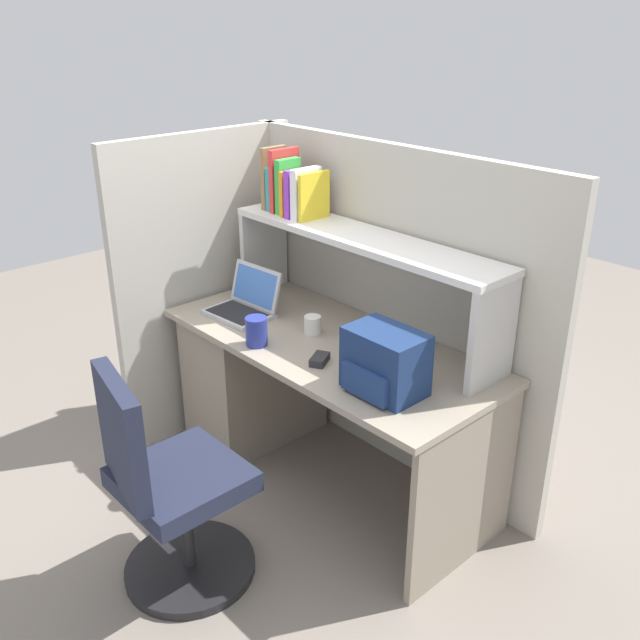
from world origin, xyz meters
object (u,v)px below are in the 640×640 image
object	(u,v)px
laptop	(245,304)
backpack	(384,363)
snack_canister	(256,331)
computer_mouse	(320,359)
office_chair	(169,496)
paper_cup	(313,325)

from	to	relation	value
laptop	backpack	world-z (taller)	backpack
snack_canister	computer_mouse	bearing A→B (deg)	15.41
laptop	office_chair	size ratio (longest dim) A/B	0.35
computer_mouse	snack_canister	distance (m)	0.33
backpack	paper_cup	size ratio (longest dim) A/B	3.62
paper_cup	snack_canister	bearing A→B (deg)	-106.39
paper_cup	snack_canister	size ratio (longest dim) A/B	0.65
laptop	snack_canister	world-z (taller)	laptop
laptop	paper_cup	size ratio (longest dim) A/B	3.98
office_chair	computer_mouse	bearing A→B (deg)	-83.00
laptop	computer_mouse	xyz separation A→B (m)	(0.62, -0.08, -0.03)
computer_mouse	snack_canister	world-z (taller)	snack_canister
laptop	computer_mouse	distance (m)	0.63
backpack	paper_cup	bearing A→B (deg)	165.38
computer_mouse	paper_cup	world-z (taller)	paper_cup
backpack	office_chair	world-z (taller)	backpack
laptop	backpack	bearing A→B (deg)	-3.57
paper_cup	snack_canister	distance (m)	0.27
backpack	office_chair	distance (m)	0.96
laptop	backpack	size ratio (longest dim) A/B	1.10
paper_cup	snack_canister	world-z (taller)	snack_canister
snack_canister	office_chair	size ratio (longest dim) A/B	0.14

